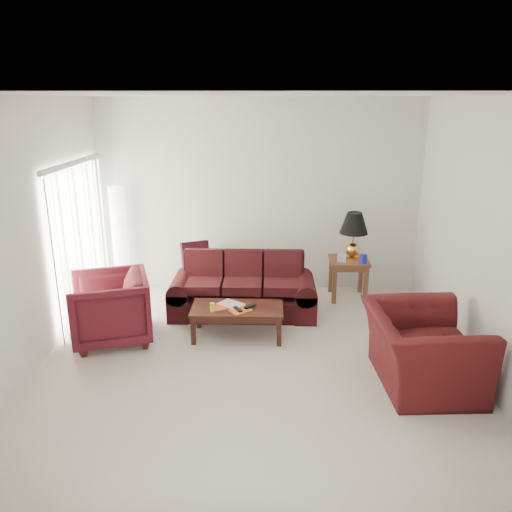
{
  "coord_description": "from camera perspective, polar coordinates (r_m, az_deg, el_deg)",
  "views": [
    {
      "loc": [
        0.19,
        -5.2,
        2.96
      ],
      "look_at": [
        0.0,
        0.85,
        1.05
      ],
      "focal_mm": 35.0,
      "sensor_mm": 36.0,
      "label": 1
    }
  ],
  "objects": [
    {
      "name": "floor",
      "position": [
        5.99,
        -0.25,
        -12.11
      ],
      "size": [
        5.0,
        5.0,
        0.0
      ],
      "primitive_type": "plane",
      "color": "beige",
      "rests_on": "ground"
    },
    {
      "name": "blinds",
      "position": [
        7.25,
        -19.37,
        1.47
      ],
      "size": [
        0.1,
        2.0,
        2.16
      ],
      "primitive_type": "cube",
      "color": "silver",
      "rests_on": "ground"
    },
    {
      "name": "sofa",
      "position": [
        7.11,
        -1.5,
        -3.44
      ],
      "size": [
        2.11,
        1.02,
        0.84
      ],
      "primitive_type": null,
      "rotation": [
        0.0,
        0.0,
        0.07
      ],
      "color": "black",
      "rests_on": "ground"
    },
    {
      "name": "throw_pillow",
      "position": [
        7.68,
        -6.95,
        0.11
      ],
      "size": [
        0.47,
        0.36,
        0.43
      ],
      "primitive_type": "cube",
      "rotation": [
        -0.21,
        0.0,
        0.42
      ],
      "color": "black",
      "rests_on": "sofa"
    },
    {
      "name": "end_table",
      "position": [
        7.84,
        10.46,
        -2.54
      ],
      "size": [
        0.59,
        0.59,
        0.63
      ],
      "primitive_type": null,
      "rotation": [
        0.0,
        0.0,
        0.02
      ],
      "color": "brown",
      "rests_on": "ground"
    },
    {
      "name": "table_lamp",
      "position": [
        7.69,
        11.07,
        2.3
      ],
      "size": [
        0.44,
        0.44,
        0.72
      ],
      "primitive_type": null,
      "rotation": [
        0.0,
        0.0,
        0.02
      ],
      "color": "gold",
      "rests_on": "end_table"
    },
    {
      "name": "clock",
      "position": [
        7.56,
        9.76,
        -0.22
      ],
      "size": [
        0.13,
        0.07,
        0.13
      ],
      "primitive_type": "cube",
      "rotation": [
        0.0,
        0.0,
        -0.24
      ],
      "color": "silver",
      "rests_on": "end_table"
    },
    {
      "name": "blue_canister",
      "position": [
        7.55,
        12.22,
        -0.32
      ],
      "size": [
        0.12,
        0.12,
        0.15
      ],
      "primitive_type": "cylinder",
      "rotation": [
        0.0,
        0.0,
        -0.42
      ],
      "color": "#161D94",
      "rests_on": "end_table"
    },
    {
      "name": "picture_frame",
      "position": [
        7.82,
        9.57,
        0.44
      ],
      "size": [
        0.14,
        0.16,
        0.05
      ],
      "primitive_type": "cube",
      "rotation": [
        1.36,
        0.0,
        0.16
      ],
      "color": "silver",
      "rests_on": "end_table"
    },
    {
      "name": "floor_lamp",
      "position": [
        8.04,
        -15.27,
        1.77
      ],
      "size": [
        0.31,
        0.31,
        1.73
      ],
      "primitive_type": null,
      "rotation": [
        0.0,
        0.0,
        0.11
      ],
      "color": "white",
      "rests_on": "ground"
    },
    {
      "name": "armchair_left",
      "position": [
        6.59,
        -16.35,
        -5.75
      ],
      "size": [
        1.21,
        1.19,
        0.87
      ],
      "primitive_type": "imported",
      "rotation": [
        0.0,
        0.0,
        -1.25
      ],
      "color": "#461018",
      "rests_on": "ground"
    },
    {
      "name": "armchair_right",
      "position": [
        5.7,
        18.43,
        -10.08
      ],
      "size": [
        1.17,
        1.32,
        0.81
      ],
      "primitive_type": "imported",
      "rotation": [
        0.0,
        0.0,
        1.64
      ],
      "color": "#400E10",
      "rests_on": "ground"
    },
    {
      "name": "coffee_table",
      "position": [
        6.52,
        -2.14,
        -7.51
      ],
      "size": [
        1.31,
        1.01,
        0.41
      ],
      "primitive_type": null,
      "rotation": [
        0.0,
        0.0,
        0.42
      ],
      "color": "black",
      "rests_on": "ground"
    },
    {
      "name": "magazine_red",
      "position": [
        6.42,
        -4.04,
        -5.88
      ],
      "size": [
        0.31,
        0.28,
        0.01
      ],
      "primitive_type": "cube",
      "rotation": [
        0.0,
        0.0,
        0.48
      ],
      "color": "red",
      "rests_on": "coffee_table"
    },
    {
      "name": "magazine_white",
      "position": [
        6.5,
        -2.88,
        -5.54
      ],
      "size": [
        0.38,
        0.37,
        0.02
      ],
      "primitive_type": "cube",
      "rotation": [
        0.0,
        0.0,
        -0.62
      ],
      "color": "beige",
      "rests_on": "coffee_table"
    },
    {
      "name": "magazine_orange",
      "position": [
        6.31,
        -1.76,
        -6.26
      ],
      "size": [
        0.32,
        0.31,
        0.01
      ],
      "primitive_type": "cube",
      "rotation": [
        0.0,
        0.0,
        0.66
      ],
      "color": "#BF4B16",
      "rests_on": "coffee_table"
    },
    {
      "name": "remote_a",
      "position": [
        6.3,
        -2.11,
        -6.08
      ],
      "size": [
        0.13,
        0.17,
        0.02
      ],
      "primitive_type": "cube",
      "rotation": [
        0.0,
        0.0,
        0.54
      ],
      "color": "black",
      "rests_on": "coffee_table"
    },
    {
      "name": "remote_b",
      "position": [
        6.39,
        -0.71,
        -5.73
      ],
      "size": [
        0.15,
        0.18,
        0.02
      ],
      "primitive_type": "cube",
      "rotation": [
        0.0,
        0.0,
        -0.62
      ],
      "color": "black",
      "rests_on": "coffee_table"
    },
    {
      "name": "yellow_glass",
      "position": [
        6.31,
        -5.01,
        -5.86
      ],
      "size": [
        0.08,
        0.08,
        0.11
      ],
      "primitive_type": "cylinder",
      "rotation": [
        0.0,
        0.0,
        -0.35
      ],
      "color": "#CDD830",
      "rests_on": "coffee_table"
    }
  ]
}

